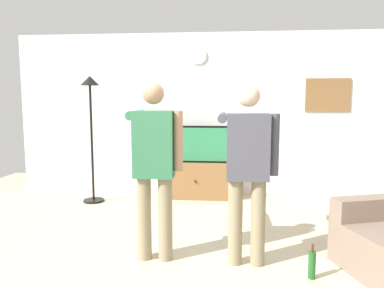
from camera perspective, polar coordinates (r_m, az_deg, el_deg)
The scene contains 10 objects.
ground_plane at distance 3.63m, azimuth -1.47°, elevation -19.07°, with size 8.40×8.40×0.00m, color beige.
back_wall at distance 6.21m, azimuth 1.74°, elevation 4.70°, with size 6.40×0.10×2.70m, color silver.
tv_stand at distance 6.01m, azimuth 0.72°, elevation -5.65°, with size 1.19×0.50×0.57m.
television at distance 5.95m, azimuth 0.76°, elevation -0.03°, with size 1.07×0.07×0.61m.
wall_clock at distance 6.19m, azimuth 0.97°, elevation 13.67°, with size 0.28×0.28×0.03m, color white.
framed_picture at distance 6.35m, azimuth 20.49°, elevation 7.22°, with size 0.71×0.04×0.53m, color olive.
floor_lamp at distance 5.80m, azimuth -15.58°, elevation 4.74°, with size 0.32×0.32×1.95m.
person_standing_nearer_lamp at distance 3.58m, azimuth -5.93°, elevation -2.75°, with size 0.57×0.78×1.76m.
person_standing_nearer_couch at distance 3.50m, azimuth 8.70°, elevation -3.22°, with size 0.58×0.78×1.74m.
beverage_bottle at distance 3.59m, azimuth 18.29°, elevation -17.49°, with size 0.07×0.07×0.32m.
Camera 1 is at (0.39, -3.24, 1.60)m, focal length 34.02 mm.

